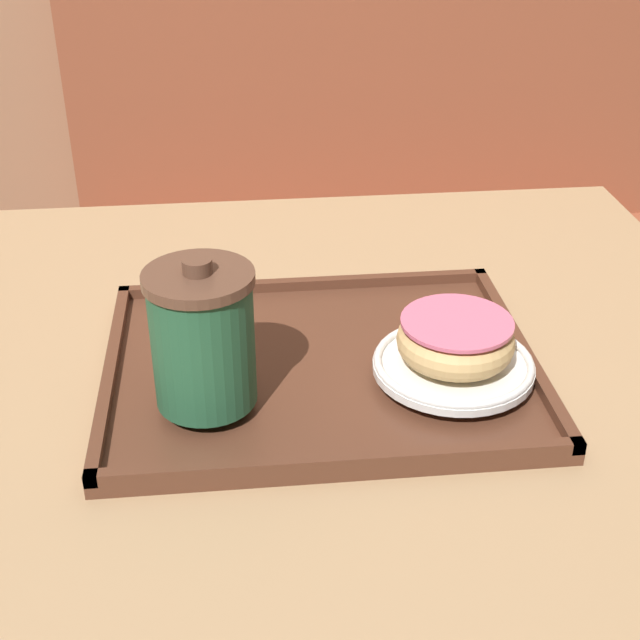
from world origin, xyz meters
name	(u,v)px	position (x,y,z in m)	size (l,w,h in m)	color
booth_bench	(376,301)	(0.20, 0.87, 0.32)	(1.23, 0.44, 1.00)	brown
cafe_table	(327,485)	(0.00, 0.00, 0.56)	(0.95, 0.89, 0.74)	tan
serving_tray	(320,368)	(-0.01, -0.03, 0.74)	(0.43, 0.34, 0.02)	#512D1E
coffee_cup_front	(203,337)	(-0.13, -0.10, 0.83)	(0.10, 0.10, 0.15)	#235638
plate_with_chocolate_donut	(453,364)	(0.12, -0.07, 0.77)	(0.16, 0.16, 0.01)	white
donut_chocolate_glazed	(456,339)	(0.12, -0.07, 0.79)	(0.11, 0.11, 0.04)	#DBB270
spoon	(213,308)	(-0.12, 0.07, 0.76)	(0.02, 0.14, 0.01)	silver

